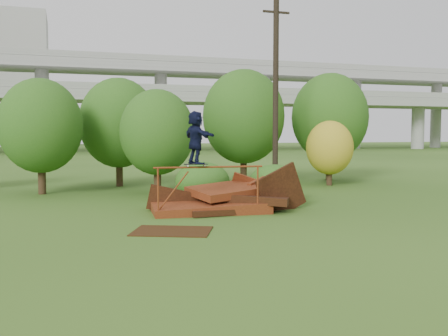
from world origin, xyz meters
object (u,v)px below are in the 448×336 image
object	(u,v)px
skater	(196,137)
utility_pole	(276,92)
flat_plate	(172,231)
scrap_pile	(223,201)

from	to	relation	value
skater	utility_pole	bearing A→B (deg)	-55.09
skater	utility_pole	world-z (taller)	utility_pole
utility_pole	flat_plate	bearing A→B (deg)	-127.91
utility_pole	scrap_pile	bearing A→B (deg)	-127.74
scrap_pile	skater	bearing A→B (deg)	-141.29
scrap_pile	skater	xyz separation A→B (m)	(-1.27, -1.02, 2.30)
flat_plate	utility_pole	size ratio (longest dim) A/B	0.23
scrap_pile	utility_pole	world-z (taller)	utility_pole
skater	flat_plate	xyz separation A→B (m)	(-1.28, -2.22, -2.63)
skater	scrap_pile	bearing A→B (deg)	-66.27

